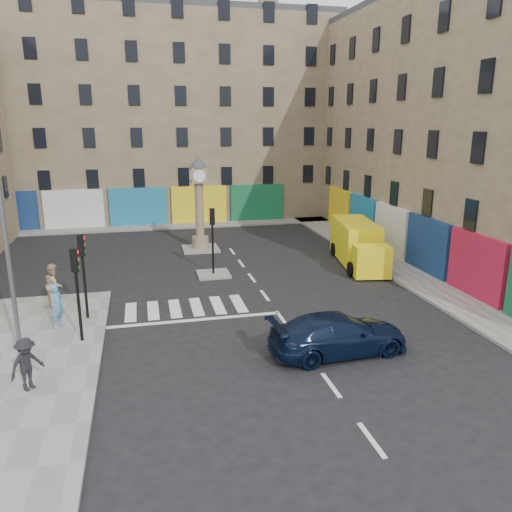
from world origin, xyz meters
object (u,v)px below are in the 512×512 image
object	(u,v)px
pedestrian_blue	(57,306)
traffic_light_left_far	(83,263)
clock_pillar	(199,198)
pedestrian_tan	(54,284)
traffic_light_island	(212,230)
lamp_post	(5,234)
navy_sedan	(339,334)
yellow_van	(358,244)
traffic_light_left_near	(76,280)
pedestrian_dark	(27,364)

from	to	relation	value
pedestrian_blue	traffic_light_left_far	bearing A→B (deg)	-22.16
traffic_light_left_far	clock_pillar	size ratio (longest dim) A/B	0.61
traffic_light_left_far	pedestrian_tan	bearing A→B (deg)	128.44
traffic_light_island	pedestrian_tan	size ratio (longest dim) A/B	1.87
lamp_post	navy_sedan	world-z (taller)	lamp_post
traffic_light_left_far	pedestrian_blue	distance (m)	2.04
yellow_van	pedestrian_blue	distance (m)	17.60
traffic_light_left_near	lamp_post	world-z (taller)	lamp_post
navy_sedan	pedestrian_tan	bearing A→B (deg)	51.79
pedestrian_blue	navy_sedan	bearing A→B (deg)	-84.96
traffic_light_left_near	navy_sedan	bearing A→B (deg)	-17.72
traffic_light_left_near	pedestrian_blue	bearing A→B (deg)	124.24
lamp_post	yellow_van	world-z (taller)	lamp_post
clock_pillar	pedestrian_tan	world-z (taller)	clock_pillar
navy_sedan	pedestrian_tan	xyz separation A→B (m)	(-11.01, 7.41, 0.37)
lamp_post	pedestrian_dark	distance (m)	4.36
traffic_light_island	pedestrian_blue	bearing A→B (deg)	-139.58
lamp_post	yellow_van	bearing A→B (deg)	29.39
traffic_light_left_far	navy_sedan	distance (m)	11.02
traffic_light_island	lamp_post	size ratio (longest dim) A/B	0.45
traffic_light_left_far	lamp_post	bearing A→B (deg)	-116.57
traffic_light_left_near	navy_sedan	size ratio (longest dim) A/B	0.70
traffic_light_island	lamp_post	distance (m)	12.52
yellow_van	traffic_light_left_far	bearing A→B (deg)	-149.28
traffic_light_island	yellow_van	size ratio (longest dim) A/B	0.53
pedestrian_dark	traffic_light_left_far	bearing A→B (deg)	34.03
navy_sedan	traffic_light_left_far	bearing A→B (deg)	55.87
traffic_light_left_near	traffic_light_left_far	distance (m)	2.40
yellow_van	pedestrian_dark	size ratio (longest dim) A/B	4.04
traffic_light_left_far	navy_sedan	xyz separation A→B (m)	(9.42, -5.41, -1.86)
traffic_light_left_far	pedestrian_dark	xyz separation A→B (m)	(-1.25, -5.89, -1.60)
traffic_light_island	pedestrian_blue	size ratio (longest dim) A/B	1.97
pedestrian_tan	traffic_light_left_near	bearing A→B (deg)	-164.03
lamp_post	yellow_van	size ratio (longest dim) A/B	1.18
traffic_light_left_far	yellow_van	distance (m)	16.37
pedestrian_dark	navy_sedan	bearing A→B (deg)	-41.40
traffic_light_island	pedestrian_blue	distance (m)	9.77
navy_sedan	yellow_van	world-z (taller)	yellow_van
clock_pillar	navy_sedan	size ratio (longest dim) A/B	1.16
traffic_light_island	yellow_van	xyz separation A→B (m)	(8.93, 0.44, -1.36)
pedestrian_dark	pedestrian_blue	bearing A→B (deg)	43.72
pedestrian_blue	pedestrian_tan	size ratio (longest dim) A/B	0.95
traffic_light_left_far	traffic_light_island	xyz separation A→B (m)	(6.30, 5.40, -0.03)
traffic_light_left_near	pedestrian_tan	distance (m)	4.91
traffic_light_left_near	yellow_van	bearing A→B (deg)	28.43
lamp_post	clock_pillar	size ratio (longest dim) A/B	1.36
traffic_light_left_near	clock_pillar	bearing A→B (deg)	65.45
traffic_light_island	clock_pillar	distance (m)	6.07
traffic_light_island	lamp_post	xyz separation A→B (m)	(-8.20, -9.20, 2.20)
traffic_light_left_near	pedestrian_tan	world-z (taller)	traffic_light_left_near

